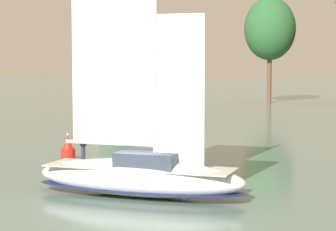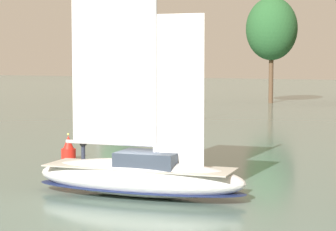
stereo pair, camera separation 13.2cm
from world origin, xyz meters
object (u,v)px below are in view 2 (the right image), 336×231
Objects in this scene: tree_shore_left at (272,29)px; tree_shore_center at (120,41)px; channel_buoy at (68,149)px; sailboat_moored_far_slip at (156,103)px; sailboat_moored_near_marina at (95,110)px; sailboat_moored_outer_mooring at (182,117)px; sailboat_main at (139,173)px.

tree_shore_left reaches higher than tree_shore_center.
tree_shore_left reaches higher than channel_buoy.
tree_shore_left is 24.22m from sailboat_moored_far_slip.
tree_shore_center is 7.87× the size of channel_buoy.
sailboat_moored_near_marina is 14.63m from sailboat_moored_outer_mooring.
sailboat_moored_outer_mooring is at bearing 100.95° from channel_buoy.
sailboat_main is at bearing -37.73° from channel_buoy.
sailboat_moored_outer_mooring is 27.34m from channel_buoy.
sailboat_moored_outer_mooring is at bearing -16.22° from sailboat_moored_near_marina.
tree_shore_left is 64.03m from channel_buoy.
sailboat_moored_outer_mooring is (-15.46, 34.79, -0.54)m from sailboat_main.
sailboat_moored_outer_mooring reaches higher than channel_buoy.
sailboat_moored_near_marina is 12.34m from sailboat_moored_far_slip.
channel_buoy is at bearing -60.57° from tree_shore_center.
tree_shore_center is at bearing 119.43° from channel_buoy.
tree_shore_left is 9.24× the size of channel_buoy.
tree_shore_left is 1.84× the size of sailboat_moored_near_marina.
sailboat_main is (18.16, -70.56, -10.35)m from tree_shore_left.
sailboat_moored_outer_mooring is (26.11, -28.63, -9.18)m from tree_shore_center.
channel_buoy is at bearing -79.05° from sailboat_moored_outer_mooring.
sailboat_main is at bearing -52.80° from sailboat_moored_near_marina.
sailboat_main is at bearing -75.57° from tree_shore_left.
tree_shore_center is 0.94× the size of sailboat_main.
tree_shore_center is at bearing 132.35° from sailboat_moored_outer_mooring.
sailboat_moored_outer_mooring reaches higher than sailboat_moored_near_marina.
tree_shore_center is at bearing 116.16° from sailboat_moored_near_marina.
sailboat_main reaches higher than channel_buoy.
sailboat_moored_far_slip is 46.56m from channel_buoy.
sailboat_moored_near_marina is at bearing 121.89° from channel_buoy.
sailboat_moored_far_slip is (13.79, -12.34, -9.01)m from tree_shore_center.
tree_shore_left is at bearing 97.18° from channel_buoy.
sailboat_moored_near_marina is at bearing -109.70° from tree_shore_left.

